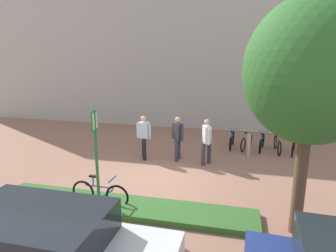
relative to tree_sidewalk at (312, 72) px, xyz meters
The scene contains 11 objects.
ground_plane 5.75m from the tree_sidewalk, 152.48° to the left, with size 60.00×60.00×0.00m, color #936651.
building_facade 10.70m from the tree_sidewalk, 111.65° to the left, with size 28.00×1.20×10.00m, color #B2ADA3.
planter_strip 5.57m from the tree_sidewalk, behind, with size 7.00×1.10×0.16m, color #336028.
tree_sidewalk is the anchor object (origin of this frame).
parking_sign_post 5.32m from the tree_sidewalk, behind, with size 0.08×0.36×2.66m.
bike_at_sign 5.96m from the tree_sidewalk, behind, with size 1.68×0.42×0.86m.
bike_rack_cluster 6.96m from the tree_sidewalk, 93.47° to the left, with size 3.20×1.77×0.83m.
bollard_steel 6.26m from the tree_sidewalk, 99.98° to the left, with size 0.16×0.16×0.90m, color #ADADB2.
person_suited_navy 6.07m from the tree_sidewalk, 131.73° to the left, with size 0.48×0.45×1.72m.
person_casual_tan 6.86m from the tree_sidewalk, 141.45° to the left, with size 0.60×0.46×1.72m.
person_shirt_blue 5.36m from the tree_sidewalk, 122.63° to the left, with size 0.38×0.57×1.72m.
Camera 1 is at (2.49, -8.74, 4.02)m, focal length 31.93 mm.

